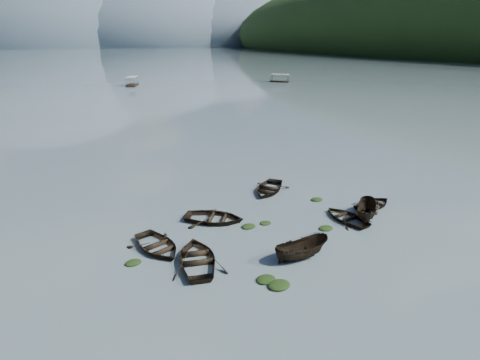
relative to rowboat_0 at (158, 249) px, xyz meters
name	(u,v)px	position (x,y,z in m)	size (l,w,h in m)	color
ground_plane	(319,273)	(8.48, -6.84, 0.00)	(2400.00, 2400.00, 0.00)	slate
haze_mtn_b	(39,46)	(-51.52, 893.16, 0.00)	(520.00, 520.00, 340.00)	#475666
haze_mtn_c	(138,46)	(148.48, 893.16, 0.00)	(520.00, 520.00, 260.00)	#475666
haze_mtn_d	(213,45)	(328.48, 893.16, 0.00)	(520.00, 520.00, 220.00)	#475666
rowboat_0	(158,249)	(0.00, 0.00, 0.00)	(3.24, 4.54, 0.94)	black
rowboat_1	(198,263)	(2.01, -2.71, 0.00)	(3.51, 4.92, 1.02)	black
rowboat_2	(301,258)	(8.42, -4.89, 0.00)	(1.50, 3.99, 1.54)	black
rowboat_3	(346,220)	(14.77, -1.64, 0.00)	(2.84, 3.98, 0.82)	black
rowboat_4	(373,206)	(18.57, -0.48, 0.00)	(2.74, 3.84, 0.80)	black
rowboat_5	(366,218)	(16.42, -2.02, 0.00)	(1.51, 4.00, 1.55)	black
rowboat_6	(214,221)	(5.00, 2.38, 0.00)	(3.39, 4.74, 0.98)	black
rowboat_7	(268,191)	(11.88, 6.20, 0.00)	(3.36, 4.70, 0.97)	black
weed_clump_0	(266,280)	(5.15, -6.18, 0.00)	(1.19, 0.98, 0.26)	black
weed_clump_1	(249,227)	(7.08, 0.37, 0.00)	(1.11, 0.89, 0.24)	black
weed_clump_2	(279,286)	(5.59, -6.99, 0.00)	(1.35, 1.08, 0.29)	black
weed_clump_3	(332,211)	(14.70, 0.12, 0.00)	(0.81, 0.68, 0.18)	black
weed_clump_4	(326,229)	(12.34, -2.26, 0.00)	(1.14, 0.90, 0.24)	black
weed_clump_5	(133,263)	(-1.81, -1.13, 0.00)	(1.06, 0.85, 0.22)	black
weed_clump_6	(265,224)	(8.54, 0.37, 0.00)	(0.92, 0.77, 0.19)	black
weed_clump_7	(317,200)	(14.85, 2.56, 0.00)	(1.10, 0.88, 0.24)	black
pontoon_centre	(132,86)	(13.65, 99.85, 0.00)	(2.84, 6.81, 2.61)	black
pontoon_right	(280,82)	(60.95, 90.72, 0.00)	(2.66, 6.37, 2.44)	black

